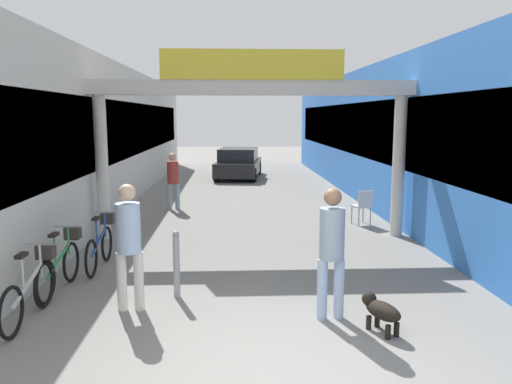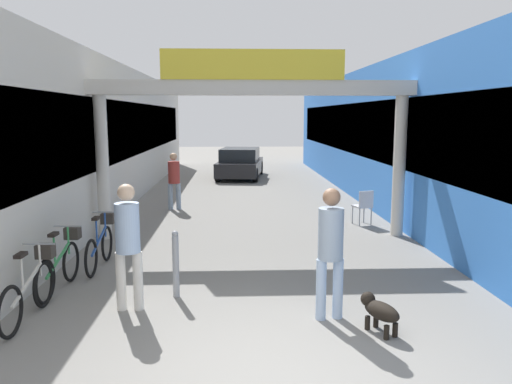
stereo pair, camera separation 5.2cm
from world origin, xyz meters
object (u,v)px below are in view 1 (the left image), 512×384
cafe_chair_aluminium_nearer (363,204)px  pedestrian_companion (129,238)px  pedestrian_with_dog (332,244)px  bicycle_green_second (62,263)px  bollard_post_metal (177,264)px  parked_car_black (239,163)px  bicycle_blue_third (101,244)px  dog_on_leash (380,310)px  bicycle_silver_nearest (32,288)px  pedestrian_carrying_crate (173,177)px

cafe_chair_aluminium_nearer → pedestrian_companion: bearing=-131.5°
pedestrian_with_dog → bicycle_green_second: 4.31m
bicycle_green_second → bollard_post_metal: bollard_post_metal is taller
parked_car_black → cafe_chair_aluminium_nearer: bearing=-73.1°
pedestrian_companion → cafe_chair_aluminium_nearer: (4.77, 5.40, -0.51)m
pedestrian_companion → parked_car_black: size_ratio=0.44×
pedestrian_with_dog → bollard_post_metal: bearing=157.1°
pedestrian_companion → bicycle_blue_third: bearing=114.3°
bicycle_blue_third → bollard_post_metal: size_ratio=1.62×
bicycle_blue_third → cafe_chair_aluminium_nearer: size_ratio=1.90×
dog_on_leash → bicycle_silver_nearest: bicycle_silver_nearest is taller
pedestrian_with_dog → parked_car_black: pedestrian_with_dog is taller
pedestrian_carrying_crate → cafe_chair_aluminium_nearer: pedestrian_carrying_crate is taller
pedestrian_with_dog → dog_on_leash: 1.04m
bicycle_silver_nearest → cafe_chair_aluminium_nearer: size_ratio=1.90×
bicycle_silver_nearest → bollard_post_metal: size_ratio=1.62×
dog_on_leash → parked_car_black: bearing=95.6°
pedestrian_companion → pedestrian_carrying_crate: 7.79m
pedestrian_companion → dog_on_leash: (3.34, -0.89, -0.76)m
bollard_post_metal → bicycle_blue_third: bearing=133.8°
bicycle_silver_nearest → bicycle_blue_third: 2.37m
pedestrian_with_dog → bicycle_blue_third: pedestrian_with_dog is taller
dog_on_leash → bicycle_blue_third: bearing=145.1°
dog_on_leash → cafe_chair_aluminium_nearer: size_ratio=0.74×
bollard_post_metal → parked_car_black: bearing=85.6°
pedestrian_carrying_crate → cafe_chair_aluminium_nearer: size_ratio=1.88×
cafe_chair_aluminium_nearer → pedestrian_carrying_crate: bearing=154.8°
bicycle_blue_third → cafe_chair_aluminium_nearer: bicycle_blue_third is taller
bicycle_silver_nearest → parked_car_black: size_ratio=0.40×
dog_on_leash → bicycle_silver_nearest: size_ratio=0.39×
pedestrian_with_dog → bicycle_green_second: pedestrian_with_dog is taller
bicycle_blue_third → dog_on_leash: bearing=-34.9°
dog_on_leash → pedestrian_carrying_crate: bearing=112.7°
bicycle_green_second → pedestrian_companion: bearing=-35.8°
pedestrian_with_dog → pedestrian_companion: (-2.79, 0.44, 0.01)m
parked_car_black → pedestrian_carrying_crate: bearing=-105.1°
pedestrian_carrying_crate → bicycle_silver_nearest: 8.09m
pedestrian_carrying_crate → bollard_post_metal: bearing=-83.1°
bicycle_blue_third → bicycle_silver_nearest: bearing=-98.1°
pedestrian_companion → pedestrian_with_dog: bearing=-8.9°
pedestrian_with_dog → pedestrian_carrying_crate: pedestrian_with_dog is taller
dog_on_leash → cafe_chair_aluminium_nearer: 6.45m
pedestrian_carrying_crate → cafe_chair_aluminium_nearer: 5.60m
pedestrian_with_dog → cafe_chair_aluminium_nearer: 6.18m
pedestrian_with_dog → bicycle_blue_third: (-3.74, 2.55, -0.61)m
bicycle_blue_third → parked_car_black: bearing=78.4°
bicycle_green_second → bollard_post_metal: size_ratio=1.62×
pedestrian_with_dog → parked_car_black: 15.80m
bicycle_green_second → cafe_chair_aluminium_nearer: 7.52m
bicycle_green_second → parked_car_black: size_ratio=0.40×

